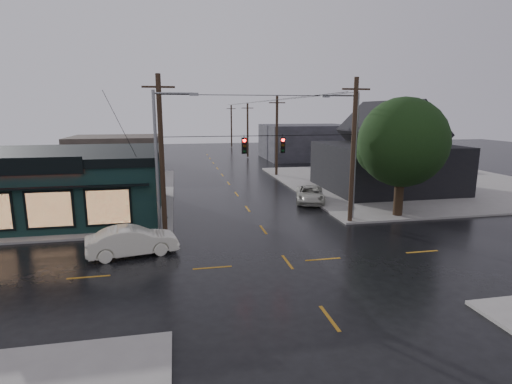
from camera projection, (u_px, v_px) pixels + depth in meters
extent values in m
plane|color=black|center=(287.00, 262.00, 21.28)|extent=(160.00, 160.00, 0.00)
cube|color=gray|center=(18.00, 198.00, 36.60)|extent=(28.00, 28.00, 0.15)
cube|color=gray|center=(412.00, 183.00, 44.34)|extent=(28.00, 28.00, 0.15)
cube|color=black|center=(52.00, 186.00, 30.41)|extent=(16.00, 12.00, 4.20)
cube|color=black|center=(49.00, 155.00, 29.93)|extent=(16.30, 12.30, 0.60)
cube|color=#FF1E14|center=(18.00, 167.00, 24.07)|extent=(7.00, 0.16, 0.90)
cube|color=black|center=(386.00, 167.00, 40.03)|extent=(12.00, 11.00, 4.50)
cylinder|color=black|center=(399.00, 189.00, 29.95)|extent=(0.70, 0.70, 4.02)
sphere|color=black|center=(403.00, 142.00, 29.26)|extent=(6.58, 6.58, 6.58)
cylinder|color=black|center=(262.00, 136.00, 26.26)|extent=(13.00, 0.04, 0.04)
cube|color=#2E2621|center=(116.00, 152.00, 56.55)|extent=(12.00, 10.00, 4.40)
cube|color=#26272B|center=(306.00, 142.00, 67.03)|extent=(14.00, 12.00, 5.60)
imported|color=#EAE8CE|center=(132.00, 241.00, 22.18)|extent=(5.16, 2.67, 1.62)
imported|color=#ADADA0|center=(310.00, 194.00, 35.05)|extent=(3.65, 5.50, 1.40)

